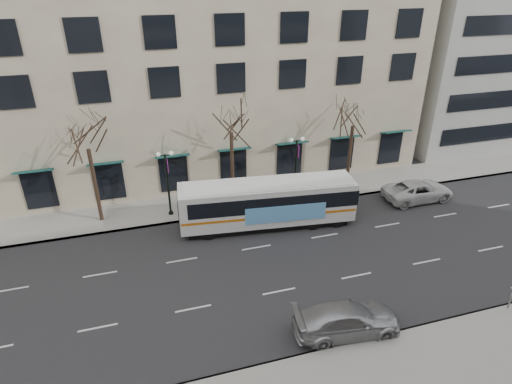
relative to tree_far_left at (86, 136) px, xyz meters
name	(u,v)px	position (x,y,z in m)	size (l,w,h in m)	color
ground	(267,268)	(10.00, -8.80, -6.70)	(160.00, 160.00, 0.00)	black
sidewalk_far	(291,193)	(15.00, 0.20, -6.62)	(80.00, 4.00, 0.15)	gray
building_hotel	(176,27)	(8.00, 12.20, 5.30)	(40.00, 20.00, 24.00)	tan
tree_far_left	(86,136)	(0.00, 0.00, 0.00)	(3.60, 3.60, 8.34)	black
tree_far_mid	(231,120)	(10.00, 0.00, 0.21)	(3.60, 3.60, 8.55)	black
tree_far_right	(354,114)	(20.00, 0.00, -0.28)	(3.60, 3.60, 8.06)	black
lamp_post_left	(168,181)	(5.01, -0.60, -3.75)	(1.22, 0.45, 5.21)	black
lamp_post_right	(296,165)	(15.01, -0.60, -3.75)	(1.22, 0.45, 5.21)	black
city_bus	(269,202)	(11.68, -3.91, -4.85)	(12.72, 4.14, 3.39)	white
silver_car	(347,320)	(12.27, -15.00, -5.90)	(2.24, 5.52, 1.60)	#A3A5AB
white_pickup	(418,191)	(24.44, -3.66, -5.91)	(2.63, 5.70, 1.58)	silver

